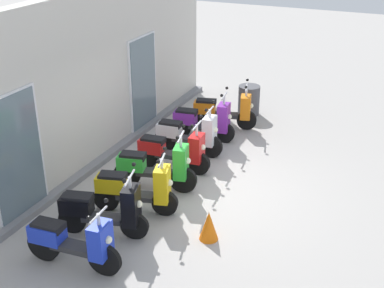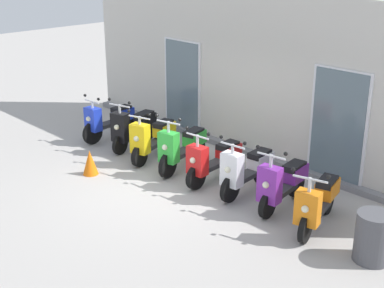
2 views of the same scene
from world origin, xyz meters
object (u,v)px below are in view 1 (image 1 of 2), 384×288
Objects in this scene: scooter_blue at (73,241)px; scooter_yellow at (137,189)px; traffic_cone at (209,225)px; scooter_black at (104,209)px; trash_bin at (249,100)px; scooter_orange at (224,110)px; scooter_purple at (204,121)px; scooter_green at (156,167)px; scooter_white at (189,134)px; scooter_red at (173,151)px.

scooter_yellow is (1.75, -0.10, 0.00)m from scooter_blue.
scooter_black is at bearing 110.74° from traffic_cone.
scooter_orange is at bearing 167.76° from trash_bin.
scooter_black is at bearing -179.81° from scooter_purple.
traffic_cone is 0.67× the size of trash_bin.
scooter_blue is at bearing -179.58° from scooter_purple.
scooter_white is (1.69, 0.08, -0.01)m from scooter_green.
scooter_green is 0.87m from scooter_red.
trash_bin is (6.26, -0.40, -0.12)m from scooter_black.
scooter_purple is (4.25, 0.01, -0.02)m from scooter_black.
scooter_white is 1.04× the size of scooter_purple.
scooter_red is at bearing 0.09° from scooter_black.
scooter_black is at bearing -179.91° from scooter_red.
scooter_purple reaches higher than scooter_orange.
scooter_yellow is 0.99× the size of scooter_purple.
scooter_black is 4.25m from scooter_purple.
scooter_black reaches higher than scooter_red.
scooter_blue is 1.00× the size of scooter_orange.
scooter_black is 0.94× the size of scooter_red.
scooter_black is 0.85m from scooter_yellow.
scooter_orange is (1.70, -0.18, -0.02)m from scooter_white.
scooter_yellow is at bearing 179.62° from scooter_orange.
traffic_cone is (0.61, -1.60, -0.25)m from scooter_black.
scooter_green reaches higher than scooter_black.
scooter_purple reaches higher than scooter_black.
scooter_blue is 1.01× the size of scooter_white.
scooter_blue is 0.99× the size of scooter_green.
scooter_white is at bearing 2.64° from scooter_green.
scooter_green is at bearing -1.85° from scooter_black.
trash_bin is at bearing -12.24° from scooter_orange.
scooter_green is at bearing 178.33° from scooter_orange.
scooter_yellow is at bearing -177.65° from scooter_purple.
scooter_purple is (3.40, 0.14, 0.00)m from scooter_yellow.
scooter_white reaches higher than scooter_blue.
scooter_white reaches higher than scooter_orange.
scooter_black is at bearing 176.31° from trash_bin.
traffic_cone is (-0.24, -1.48, -0.22)m from scooter_yellow.
scooter_red is 1.67m from scooter_purple.
scooter_black reaches higher than scooter_white.
scooter_yellow is 4.26m from scooter_orange.
scooter_blue is at bearing 179.30° from scooter_green.
scooter_purple is 0.95× the size of scooter_orange.
scooter_red is (3.48, 0.03, -0.03)m from scooter_blue.
traffic_cone is at bearing -162.18° from scooter_orange.
scooter_green is 1.03× the size of scooter_white.
trash_bin is at bearing 11.96° from traffic_cone.
scooter_red is 1.02× the size of scooter_white.
scooter_orange is at bearing -1.73° from scooter_black.
scooter_yellow is 0.96× the size of scooter_white.
scooter_blue is 2.19m from traffic_cone.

